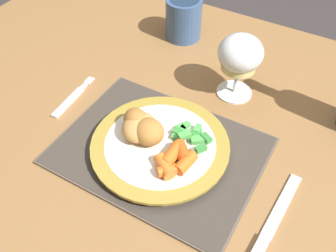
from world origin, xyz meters
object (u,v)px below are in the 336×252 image
(wine_glass, at_px, (240,56))
(drinking_cup, at_px, (184,18))
(dining_table, at_px, (195,150))
(dinner_plate, at_px, (160,146))
(fork, at_px, (71,99))
(table_knife, at_px, (269,231))

(wine_glass, xyz_separation_m, drinking_cup, (-0.19, 0.13, -0.04))
(dining_table, height_order, dinner_plate, dinner_plate)
(fork, bearing_deg, table_knife, -10.00)
(wine_glass, bearing_deg, drinking_cup, 145.50)
(wine_glass, bearing_deg, dinner_plate, -103.31)
(dining_table, distance_m, fork, 0.28)
(table_knife, bearing_deg, drinking_cup, 132.22)
(dinner_plate, distance_m, table_knife, 0.23)
(dinner_plate, bearing_deg, wine_glass, 76.69)
(dinner_plate, height_order, wine_glass, wine_glass)
(fork, distance_m, table_knife, 0.46)
(table_knife, distance_m, drinking_cup, 0.54)
(dining_table, bearing_deg, dinner_plate, -101.03)
(fork, relative_size, table_knife, 0.66)
(wine_glass, relative_size, drinking_cup, 1.40)
(dining_table, xyz_separation_m, table_knife, (0.20, -0.16, 0.10))
(dining_table, xyz_separation_m, dinner_plate, (-0.02, -0.11, 0.11))
(table_knife, height_order, drinking_cup, drinking_cup)
(table_knife, height_order, wine_glass, wine_glass)
(dining_table, bearing_deg, wine_glass, 74.44)
(wine_glass, height_order, drinking_cup, wine_glass)
(table_knife, relative_size, drinking_cup, 2.08)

